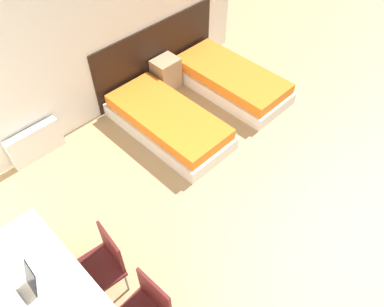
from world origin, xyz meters
name	(u,v)px	position (x,y,z in m)	size (l,w,h in m)	color
ground_plane	(351,306)	(0.00, 0.00, 0.00)	(20.00, 20.00, 0.00)	tan
wall_back	(88,38)	(0.00, 4.48, 1.35)	(5.90, 0.05, 2.70)	white
headboard_panel	(157,55)	(1.16, 4.44, 0.55)	(2.52, 0.03, 1.11)	black
bed_near_window	(168,122)	(0.42, 3.40, 0.19)	(0.96, 2.03, 0.40)	silver
bed_near_door	(231,80)	(1.89, 3.40, 0.19)	(0.96, 2.03, 0.40)	silver
nightstand	(166,74)	(1.16, 4.24, 0.28)	(0.44, 0.35, 0.55)	tan
radiator	(36,143)	(-1.25, 4.36, 0.25)	(0.79, 0.12, 0.50)	silver
chair_near_laptop	(102,263)	(-1.70, 2.07, 0.48)	(0.52, 0.52, 0.89)	#511919
laptop	(42,278)	(-2.22, 2.17, 0.82)	(0.34, 0.23, 0.33)	silver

